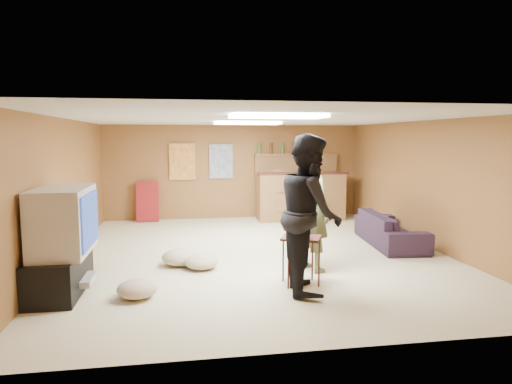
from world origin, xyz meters
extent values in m
plane|color=beige|center=(0.00, 0.00, 0.00)|extent=(7.00, 7.00, 0.00)
cube|color=silver|center=(0.00, 0.00, 2.20)|extent=(6.00, 7.00, 0.02)
cube|color=brown|center=(0.00, 3.50, 1.10)|extent=(6.00, 0.02, 2.20)
cube|color=brown|center=(0.00, -3.50, 1.10)|extent=(6.00, 0.02, 2.20)
cube|color=brown|center=(-3.00, 0.00, 1.10)|extent=(0.02, 7.00, 2.20)
cube|color=brown|center=(3.00, 0.00, 1.10)|extent=(0.02, 7.00, 2.20)
cube|color=black|center=(-2.72, -1.50, 0.25)|extent=(0.55, 1.30, 0.50)
cube|color=#B2B2B7|center=(-2.50, -1.50, 0.15)|extent=(0.35, 0.50, 0.08)
cube|color=#B2B2B7|center=(-2.65, -1.50, 0.90)|extent=(0.60, 1.10, 0.80)
cube|color=navy|center=(-2.34, -1.50, 0.90)|extent=(0.02, 0.95, 0.65)
cube|color=brown|center=(1.50, 2.95, 0.55)|extent=(2.00, 0.60, 1.10)
cube|color=#391912|center=(1.50, 2.70, 1.10)|extent=(2.10, 0.12, 0.05)
cube|color=brown|center=(1.50, 3.40, 1.50)|extent=(2.00, 0.18, 0.05)
cube|color=brown|center=(1.50, 3.42, 1.20)|extent=(2.00, 0.14, 0.60)
cube|color=#BF3F26|center=(-1.20, 3.46, 1.35)|extent=(0.60, 0.03, 0.85)
cube|color=#334C99|center=(-0.30, 3.46, 1.35)|extent=(0.55, 0.03, 0.80)
cube|color=maroon|center=(-2.00, 3.30, 0.45)|extent=(0.50, 0.26, 0.91)
cube|color=white|center=(0.00, -1.50, 2.17)|extent=(1.20, 0.60, 0.04)
cube|color=white|center=(0.00, 1.20, 2.17)|extent=(1.20, 0.60, 0.04)
imported|color=brown|center=(0.61, -1.06, 0.87)|extent=(0.64, 0.75, 1.74)
imported|color=black|center=(0.33, -1.89, 0.97)|extent=(0.84, 1.02, 1.95)
imported|color=black|center=(2.44, 0.26, 0.28)|extent=(0.94, 2.00, 0.56)
cube|color=#391912|center=(0.28, -1.66, 0.31)|extent=(0.60, 0.55, 0.63)
cylinder|color=#AD2B0B|center=(0.15, -1.62, 0.69)|extent=(0.10, 0.10, 0.11)
cylinder|color=#AD2B0B|center=(0.35, -1.71, 0.68)|extent=(0.10, 0.10, 0.11)
cylinder|color=#171EA0|center=(0.41, -1.54, 0.68)|extent=(0.10, 0.10, 0.10)
ellipsoid|color=tan|center=(-1.26, -0.49, 0.12)|extent=(0.58, 0.58, 0.25)
ellipsoid|color=tan|center=(-0.96, -0.75, 0.11)|extent=(0.53, 0.53, 0.22)
ellipsoid|color=tan|center=(-1.77, -1.83, 0.11)|extent=(0.56, 0.56, 0.22)
camera|label=1|loc=(-1.22, -7.25, 1.89)|focal=32.00mm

